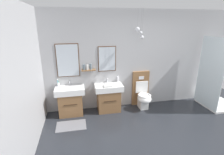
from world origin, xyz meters
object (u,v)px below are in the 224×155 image
Objects in this scene: toothbrush_cup at (58,84)px; soap_dispenser at (118,79)px; toilet at (142,94)px; shower_tray at (215,92)px; folded_hand_towel at (108,86)px; vanity_sink_left at (71,100)px; vanity_sink_right at (109,97)px.

toothbrush_cup is 1.05× the size of soap_dispenser.
shower_tray is at bearing -10.52° from toilet.
toilet is 1.08m from folded_hand_towel.
toilet is (1.96, -0.00, -0.01)m from vanity_sink_left.
folded_hand_towel is 3.05m from shower_tray.
vanity_sink_left is 1.00× the size of vanity_sink_right.
soap_dispenser is at bearing 29.70° from vanity_sink_right.
toilet is at bearing 169.48° from shower_tray.
vanity_sink_right is 0.38× the size of shower_tray.
shower_tray reaches higher than vanity_sink_left.
shower_tray is (2.98, -0.38, 0.03)m from vanity_sink_right.
folded_hand_towel is at bearing 175.44° from shower_tray.
shower_tray is (3.02, -0.24, -0.34)m from folded_hand_towel.
vanity_sink_right is 3.77× the size of soap_dispenser.
shower_tray is (2.69, -0.55, -0.40)m from soap_dispenser.
folded_hand_towel is at bearing -137.66° from soap_dispenser.
toilet reaches higher than folded_hand_towel.
toilet is at bearing 7.64° from folded_hand_towel.
toothbrush_cup reaches higher than vanity_sink_right.
vanity_sink_right is 3.33× the size of folded_hand_towel.
toothbrush_cup is (-2.25, 0.16, 0.41)m from toilet.
vanity_sink_right is 3.01m from shower_tray.
vanity_sink_left is 3.58× the size of toothbrush_cup.
shower_tray is (4.27, -0.54, -0.38)m from toothbrush_cup.
toilet is at bearing -0.16° from vanity_sink_right.
vanity_sink_right is 3.58× the size of toothbrush_cup.
soap_dispenser is 0.89× the size of folded_hand_towel.
toothbrush_cup reaches higher than folded_hand_towel.
toilet is 2.29m from toothbrush_cup.
soap_dispenser is (-0.67, 0.17, 0.44)m from toilet.
vanity_sink_right is 0.96m from toilet.
vanity_sink_right is at bearing 172.77° from shower_tray.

